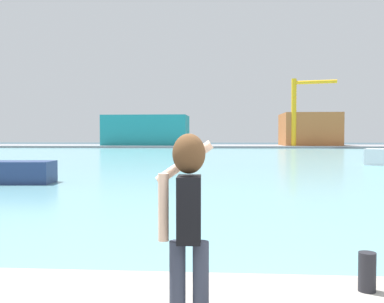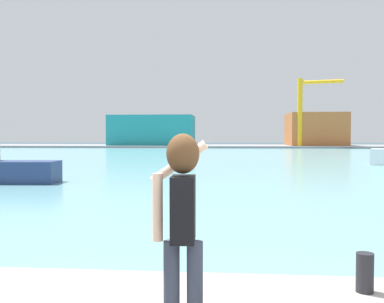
% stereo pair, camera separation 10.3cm
% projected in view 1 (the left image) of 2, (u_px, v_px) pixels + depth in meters
% --- Properties ---
extents(ground_plane, '(220.00, 220.00, 0.00)m').
position_uv_depth(ground_plane, '(228.00, 156.00, 53.36)').
color(ground_plane, '#334751').
extents(harbor_water, '(140.00, 100.00, 0.02)m').
position_uv_depth(harbor_water, '(228.00, 155.00, 55.35)').
color(harbor_water, '#6BA8B2').
rests_on(harbor_water, ground_plane).
extents(far_shore_dock, '(140.00, 20.00, 0.42)m').
position_uv_depth(far_shore_dock, '(227.00, 146.00, 95.21)').
color(far_shore_dock, gray).
rests_on(far_shore_dock, ground_plane).
extents(person_photographer, '(0.53, 0.55, 1.74)m').
position_uv_depth(person_photographer, '(188.00, 213.00, 3.75)').
color(person_photographer, '#2D3342').
rests_on(person_photographer, quay_promenade).
extents(harbor_bollard, '(0.19, 0.19, 0.43)m').
position_uv_depth(harbor_bollard, '(367.00, 272.00, 4.87)').
color(harbor_bollard, black).
rests_on(harbor_bollard, quay_promenade).
extents(warehouse_left, '(17.72, 9.97, 6.37)m').
position_uv_depth(warehouse_left, '(147.00, 130.00, 94.89)').
color(warehouse_left, teal).
rests_on(warehouse_left, far_shore_dock).
extents(warehouse_right, '(11.37, 12.65, 6.75)m').
position_uv_depth(warehouse_right, '(309.00, 129.00, 93.43)').
color(warehouse_right, '#B26633').
rests_on(warehouse_right, far_shore_dock).
extents(port_crane, '(8.50, 2.71, 13.34)m').
position_uv_depth(port_crane, '(299.00, 105.00, 87.14)').
color(port_crane, yellow).
rests_on(port_crane, far_shore_dock).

